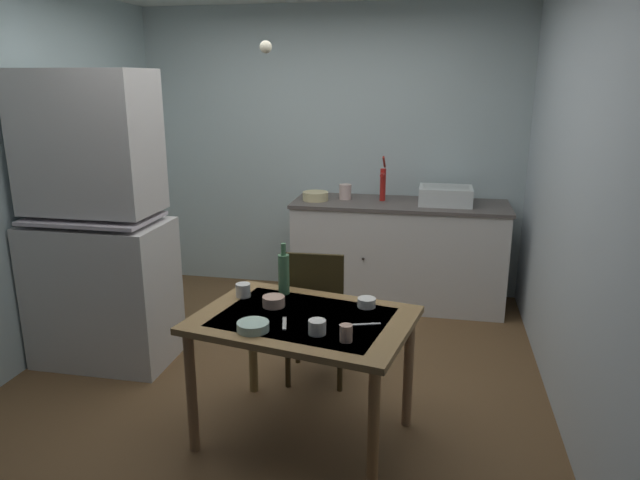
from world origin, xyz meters
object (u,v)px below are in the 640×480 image
at_px(glass_bottle, 284,273).
at_px(chair_far_side, 316,314).
at_px(sink_basin, 445,195).
at_px(teacup_cream, 317,327).
at_px(hand_pump, 383,182).
at_px(hutch_cabinet, 97,232).
at_px(mixing_bowl_counter, 315,196).
at_px(dining_table, 303,333).
at_px(serving_bowl_wide, 274,301).

bearing_deg(glass_bottle, chair_far_side, 67.12).
bearing_deg(sink_basin, teacup_cream, -104.88).
bearing_deg(hand_pump, chair_far_side, -99.50).
relative_size(hutch_cabinet, sink_basin, 4.57).
distance_m(mixing_bowl_counter, dining_table, 2.17).
bearing_deg(hutch_cabinet, mixing_bowl_counter, 50.10).
xyz_separation_m(chair_far_side, teacup_cream, (0.18, -0.82, 0.28)).
xyz_separation_m(hand_pump, glass_bottle, (-0.39, -1.89, -0.23)).
bearing_deg(mixing_bowl_counter, chair_far_side, -78.12).
relative_size(hutch_cabinet, hand_pump, 5.16).
bearing_deg(hand_pump, glass_bottle, -101.77).
xyz_separation_m(dining_table, chair_far_side, (-0.06, 0.62, -0.15)).
bearing_deg(mixing_bowl_counter, sink_basin, 2.57).
bearing_deg(hand_pump, hutch_cabinet, -139.19).
height_order(sink_basin, hand_pump, hand_pump).
xyz_separation_m(dining_table, serving_bowl_wide, (-0.19, 0.11, 0.12)).
bearing_deg(mixing_bowl_counter, teacup_cream, -78.01).
relative_size(sink_basin, serving_bowl_wide, 3.54).
bearing_deg(serving_bowl_wide, chair_far_side, 75.28).
height_order(chair_far_side, serving_bowl_wide, chair_far_side).
bearing_deg(mixing_bowl_counter, serving_bowl_wide, -84.87).
height_order(mixing_bowl_counter, teacup_cream, mixing_bowl_counter).
relative_size(hutch_cabinet, mixing_bowl_counter, 8.96).
xyz_separation_m(hand_pump, serving_bowl_wide, (-0.40, -2.09, -0.33)).
height_order(sink_basin, glass_bottle, sink_basin).
distance_m(serving_bowl_wide, teacup_cream, 0.44).
height_order(hand_pump, glass_bottle, hand_pump).
bearing_deg(hutch_cabinet, glass_bottle, -13.62).
bearing_deg(hand_pump, dining_table, -95.29).
distance_m(chair_far_side, serving_bowl_wide, 0.59).
bearing_deg(hutch_cabinet, teacup_cream, -26.56).
xyz_separation_m(hutch_cabinet, chair_far_side, (1.53, -0.03, -0.46)).
height_order(hutch_cabinet, sink_basin, hutch_cabinet).
bearing_deg(hutch_cabinet, hand_pump, 40.81).
relative_size(hand_pump, teacup_cream, 4.42).
relative_size(dining_table, glass_bottle, 4.09).
xyz_separation_m(serving_bowl_wide, teacup_cream, (0.31, -0.31, 0.01)).
relative_size(serving_bowl_wide, glass_bottle, 0.40).
bearing_deg(sink_basin, hand_pump, 175.19).
bearing_deg(serving_bowl_wide, teacup_cream, -44.76).
height_order(chair_far_side, glass_bottle, glass_bottle).
xyz_separation_m(mixing_bowl_counter, dining_table, (0.37, -2.11, -0.32)).
relative_size(sink_basin, teacup_cream, 4.99).
xyz_separation_m(hand_pump, teacup_cream, (-0.09, -2.40, -0.32)).
xyz_separation_m(sink_basin, hand_pump, (-0.54, 0.05, 0.09)).
xyz_separation_m(serving_bowl_wide, glass_bottle, (0.01, 0.21, 0.10)).
bearing_deg(chair_far_side, mixing_bowl_counter, 101.88).
bearing_deg(sink_basin, chair_far_side, -117.54).
height_order(hutch_cabinet, chair_far_side, hutch_cabinet).
relative_size(chair_far_side, serving_bowl_wide, 7.43).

